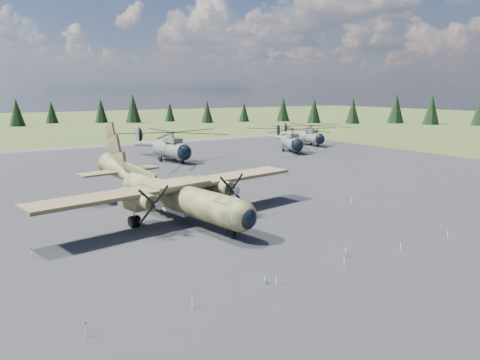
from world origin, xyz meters
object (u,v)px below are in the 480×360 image
transport_plane (171,191)px  helicopter_near (171,140)px  helicopter_far (310,131)px  helicopter_mid (292,135)px

transport_plane → helicopter_near: 36.77m
transport_plane → helicopter_near: (15.07, 33.52, 1.08)m
helicopter_near → helicopter_far: helicopter_near is taller
helicopter_near → helicopter_far: size_ratio=1.18×
helicopter_mid → helicopter_far: 13.04m
helicopter_far → transport_plane: bearing=-139.4°
transport_plane → helicopter_far: transport_plane is taller
helicopter_mid → helicopter_far: (10.92, 7.13, -0.17)m
helicopter_near → helicopter_mid: 25.54m
transport_plane → helicopter_far: size_ratio=1.29×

